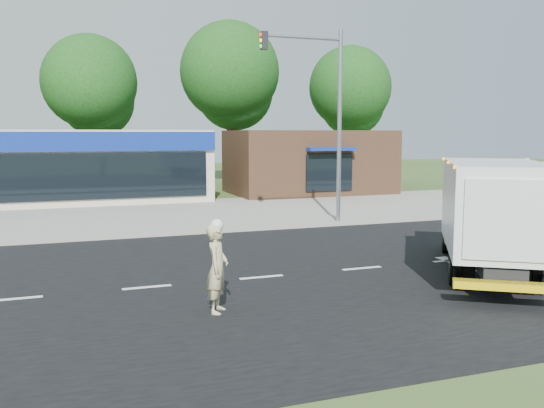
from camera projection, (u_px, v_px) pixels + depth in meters
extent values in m
plane|color=#385123|center=(362.00, 269.00, 16.26)|extent=(120.00, 120.00, 0.00)
cube|color=black|center=(362.00, 269.00, 16.26)|extent=(60.00, 14.00, 0.02)
cube|color=gray|center=(267.00, 224.00, 23.92)|extent=(60.00, 2.40, 0.12)
cube|color=gray|center=(229.00, 208.00, 29.34)|extent=(60.00, 9.00, 0.02)
cube|color=silver|center=(15.00, 299.00, 13.24)|extent=(1.20, 0.15, 0.01)
cube|color=silver|center=(147.00, 287.00, 14.25)|extent=(1.20, 0.15, 0.01)
cube|color=silver|center=(261.00, 277.00, 15.25)|extent=(1.20, 0.15, 0.01)
cube|color=silver|center=(362.00, 268.00, 16.26)|extent=(1.20, 0.15, 0.01)
cube|color=silver|center=(450.00, 260.00, 17.26)|extent=(1.20, 0.15, 0.01)
cube|color=silver|center=(529.00, 253.00, 18.27)|extent=(1.20, 0.15, 0.01)
cube|color=silver|center=(525.00, 285.00, 14.46)|extent=(0.40, 7.00, 0.01)
cube|color=black|center=(491.00, 256.00, 14.89)|extent=(3.36, 4.46, 0.33)
cube|color=silver|center=(478.00, 209.00, 18.02)|extent=(2.72, 2.68, 1.98)
cube|color=black|center=(475.00, 200.00, 18.86)|extent=(1.58, 1.10, 0.85)
cube|color=white|center=(494.00, 205.00, 14.73)|extent=(4.46, 5.18, 2.21)
cube|color=silver|center=(509.00, 221.00, 12.44)|extent=(1.61, 1.08, 1.79)
cube|color=yellow|center=(507.00, 286.00, 12.45)|extent=(2.07, 1.51, 0.17)
cube|color=orange|center=(496.00, 163.00, 14.60)|extent=(4.39, 5.04, 0.08)
cylinder|color=black|center=(447.00, 239.00, 18.39)|extent=(0.73, 0.91, 0.90)
cylinder|color=black|center=(506.00, 241.00, 17.98)|extent=(0.73, 0.91, 0.90)
cylinder|color=black|center=(455.00, 267.00, 14.49)|extent=(0.73, 0.91, 0.90)
cylinder|color=black|center=(535.00, 271.00, 14.06)|extent=(0.73, 0.91, 0.90)
imported|color=tan|center=(217.00, 269.00, 12.18)|extent=(0.73, 0.83, 1.91)
sphere|color=white|center=(217.00, 225.00, 12.07)|extent=(0.28, 0.28, 0.28)
cube|color=beige|center=(42.00, 166.00, 31.69)|extent=(18.00, 6.00, 4.00)
cube|color=navy|center=(39.00, 142.00, 28.67)|extent=(18.00, 0.30, 1.00)
cube|color=black|center=(40.00, 178.00, 28.89)|extent=(17.00, 0.12, 2.40)
cube|color=#382316|center=(309.00, 162.00, 37.05)|extent=(10.00, 6.00, 4.00)
cube|color=navy|center=(330.00, 149.00, 34.04)|extent=(3.00, 1.20, 0.20)
cube|color=black|center=(329.00, 172.00, 34.26)|extent=(3.00, 0.12, 2.20)
cylinder|color=gray|center=(339.00, 129.00, 23.88)|extent=(0.18, 0.18, 8.00)
cylinder|color=gray|center=(302.00, 38.00, 22.87)|extent=(3.40, 0.12, 0.12)
cube|color=black|center=(264.00, 40.00, 22.36)|extent=(0.25, 0.25, 0.70)
cylinder|color=#332114|center=(92.00, 139.00, 40.00)|extent=(0.56, 0.56, 6.86)
sphere|color=#124016|center=(90.00, 82.00, 39.52)|extent=(6.47, 6.47, 6.47)
sphere|color=#124016|center=(97.00, 101.00, 40.31)|extent=(5.10, 5.10, 5.10)
cylinder|color=#332114|center=(230.00, 132.00, 43.29)|extent=(0.56, 0.56, 7.84)
sphere|color=#124016|center=(230.00, 71.00, 42.74)|extent=(7.39, 7.39, 7.39)
sphere|color=#124016|center=(235.00, 92.00, 43.55)|extent=(5.82, 5.82, 5.82)
cylinder|color=#332114|center=(349.00, 137.00, 46.69)|extent=(0.56, 0.56, 7.00)
sphere|color=#124016|center=(350.00, 87.00, 46.20)|extent=(6.60, 6.60, 6.60)
sphere|color=#124016|center=(352.00, 104.00, 46.99)|extent=(5.20, 5.20, 5.20)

